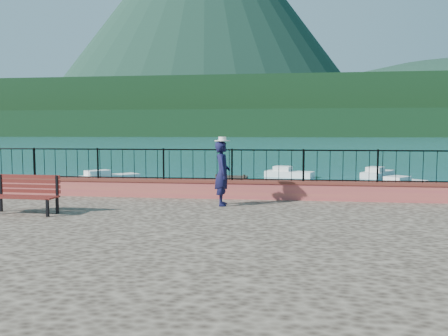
% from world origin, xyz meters
% --- Properties ---
extents(ground, '(2000.00, 2000.00, 0.00)m').
position_xyz_m(ground, '(0.00, 0.00, 0.00)').
color(ground, '#19596B').
rests_on(ground, ground).
extents(parapet, '(28.00, 0.46, 0.58)m').
position_xyz_m(parapet, '(0.00, 3.70, 1.49)').
color(parapet, '#BA5A43').
rests_on(parapet, promenade).
extents(railing, '(27.00, 0.05, 0.95)m').
position_xyz_m(railing, '(0.00, 3.70, 2.25)').
color(railing, black).
rests_on(railing, parapet).
extents(dock, '(2.00, 16.00, 0.30)m').
position_xyz_m(dock, '(-2.00, 12.00, 0.15)').
color(dock, '#2D231C').
rests_on(dock, ground).
extents(far_forest, '(900.00, 60.00, 18.00)m').
position_xyz_m(far_forest, '(0.00, 300.00, 9.00)').
color(far_forest, black).
rests_on(far_forest, ground).
extents(foothills, '(900.00, 120.00, 44.00)m').
position_xyz_m(foothills, '(0.00, 360.00, 22.00)').
color(foothills, black).
rests_on(foothills, ground).
extents(volcano, '(560.00, 560.00, 380.00)m').
position_xyz_m(volcano, '(-120.00, 700.00, 190.00)').
color(volcano, '#142D23').
rests_on(volcano, ground).
extents(park_bench, '(1.78, 0.65, 0.98)m').
position_xyz_m(park_bench, '(-5.27, 0.45, 1.50)').
color(park_bench, black).
rests_on(park_bench, promenade).
extents(person, '(0.53, 0.72, 1.83)m').
position_xyz_m(person, '(-0.43, 2.37, 2.12)').
color(person, black).
rests_on(person, promenade).
extents(hat, '(0.44, 0.44, 0.12)m').
position_xyz_m(hat, '(-0.43, 2.37, 3.09)').
color(hat, silver).
rests_on(hat, person).
extents(boat_0, '(3.87, 2.63, 0.80)m').
position_xyz_m(boat_0, '(-8.11, 11.74, 0.40)').
color(boat_0, silver).
rests_on(boat_0, ground).
extents(boat_1, '(3.59, 2.86, 0.80)m').
position_xyz_m(boat_1, '(0.68, 10.00, 0.40)').
color(boat_1, white).
rests_on(boat_1, ground).
extents(boat_2, '(3.57, 3.67, 0.80)m').
position_xyz_m(boat_2, '(8.21, 16.30, 0.40)').
color(boat_2, silver).
rests_on(boat_2, ground).
extents(boat_3, '(3.86, 4.04, 0.80)m').
position_xyz_m(boat_3, '(-10.26, 17.88, 0.40)').
color(boat_3, silver).
rests_on(boat_3, ground).
extents(boat_4, '(3.68, 2.36, 0.80)m').
position_xyz_m(boat_4, '(1.87, 22.32, 0.40)').
color(boat_4, white).
rests_on(boat_4, ground).
extents(boat_5, '(3.01, 3.85, 0.80)m').
position_xyz_m(boat_5, '(8.30, 23.14, 0.40)').
color(boat_5, silver).
rests_on(boat_5, ground).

